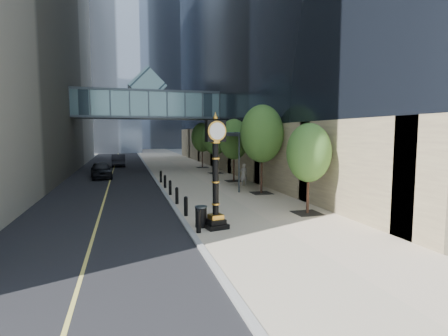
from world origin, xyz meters
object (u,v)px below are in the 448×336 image
(car_far, at_px, (119,160))
(car_near, at_px, (101,170))
(street_clock, at_px, (216,180))
(trash_bin, at_px, (201,217))
(pedestrian, at_px, (244,174))

(car_far, bearing_deg, car_near, 83.05)
(street_clock, distance_m, trash_bin, 1.85)
(trash_bin, distance_m, car_far, 32.58)
(pedestrian, xyz_separation_m, car_near, (-11.52, 8.27, -0.15))
(street_clock, relative_size, pedestrian, 2.81)
(street_clock, height_order, car_far, street_clock)
(street_clock, distance_m, car_near, 21.15)
(trash_bin, distance_m, pedestrian, 13.10)
(street_clock, xyz_separation_m, car_near, (-6.06, 20.21, -1.44))
(pedestrian, relative_size, car_far, 0.38)
(trash_bin, bearing_deg, car_far, 97.12)
(trash_bin, xyz_separation_m, car_near, (-5.47, 19.87, 0.29))
(car_near, bearing_deg, car_far, 77.04)
(car_near, bearing_deg, trash_bin, -81.03)
(car_far, bearing_deg, pedestrian, 115.57)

